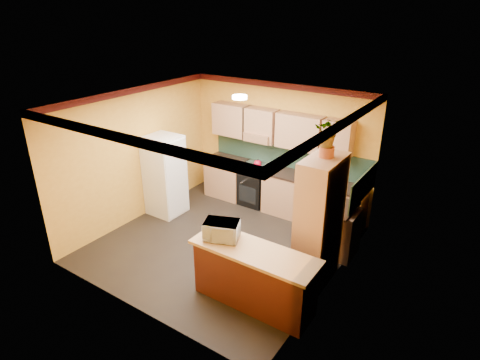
# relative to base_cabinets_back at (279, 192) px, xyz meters

# --- Properties ---
(room_shell) EXTENTS (4.24, 4.24, 2.72)m
(room_shell) POSITION_rel_base_cabinets_back_xyz_m (-0.20, -1.52, 1.65)
(room_shell) COLOR black
(room_shell) RESTS_ON ground
(base_cabinets_back) EXTENTS (3.65, 0.60, 0.88)m
(base_cabinets_back) POSITION_rel_base_cabinets_back_xyz_m (0.00, 0.00, 0.00)
(base_cabinets_back) COLOR tan
(base_cabinets_back) RESTS_ON ground
(countertop_back) EXTENTS (3.65, 0.62, 0.04)m
(countertop_back) POSITION_rel_base_cabinets_back_xyz_m (0.00, -0.00, 0.46)
(countertop_back) COLOR black
(countertop_back) RESTS_ON base_cabinets_back
(stove) EXTENTS (0.58, 0.58, 0.91)m
(stove) POSITION_rel_base_cabinets_back_xyz_m (-0.63, -0.00, 0.02)
(stove) COLOR black
(stove) RESTS_ON ground
(kettle) EXTENTS (0.18, 0.18, 0.18)m
(kettle) POSITION_rel_base_cabinets_back_xyz_m (-0.53, -0.05, 0.56)
(kettle) COLOR #B40C26
(kettle) RESTS_ON stove
(sink) EXTENTS (0.48, 0.40, 0.03)m
(sink) POSITION_rel_base_cabinets_back_xyz_m (0.77, 0.00, 0.50)
(sink) COLOR silver
(sink) RESTS_ON countertop_back
(base_cabinets_right) EXTENTS (0.60, 0.80, 0.88)m
(base_cabinets_right) POSITION_rel_base_cabinets_back_xyz_m (1.58, -0.87, 0.00)
(base_cabinets_right) COLOR tan
(base_cabinets_right) RESTS_ON ground
(countertop_right) EXTENTS (0.62, 0.80, 0.04)m
(countertop_right) POSITION_rel_base_cabinets_back_xyz_m (1.58, -0.87, 0.46)
(countertop_right) COLOR black
(countertop_right) RESTS_ON base_cabinets_right
(fridge) EXTENTS (0.68, 0.66, 1.70)m
(fridge) POSITION_rel_base_cabinets_back_xyz_m (-1.97, -1.40, 0.41)
(fridge) COLOR white
(fridge) RESTS_ON ground
(pantry) EXTENTS (0.48, 0.90, 2.10)m
(pantry) POSITION_rel_base_cabinets_back_xyz_m (1.63, -1.76, 0.61)
(pantry) COLOR tan
(pantry) RESTS_ON ground
(fern_pot) EXTENTS (0.22, 0.22, 0.16)m
(fern_pot) POSITION_rel_base_cabinets_back_xyz_m (1.63, -1.71, 1.74)
(fern_pot) COLOR #9B4825
(fern_pot) RESTS_ON pantry
(fern) EXTENTS (0.49, 0.46, 0.43)m
(fern) POSITION_rel_base_cabinets_back_xyz_m (1.63, -1.71, 2.04)
(fern) COLOR tan
(fern) RESTS_ON fern_pot
(breakfast_bar) EXTENTS (1.80, 0.55, 0.88)m
(breakfast_bar) POSITION_rel_base_cabinets_back_xyz_m (1.12, -2.83, 0.00)
(breakfast_bar) COLOR #4E2212
(breakfast_bar) RESTS_ON ground
(bar_top) EXTENTS (1.90, 0.65, 0.05)m
(bar_top) POSITION_rel_base_cabinets_back_xyz_m (1.12, -2.83, 0.47)
(bar_top) COLOR tan
(bar_top) RESTS_ON breakfast_bar
(microwave) EXTENTS (0.60, 0.51, 0.28)m
(microwave) POSITION_rel_base_cabinets_back_xyz_m (0.55, -2.83, 0.63)
(microwave) COLOR white
(microwave) RESTS_ON bar_top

